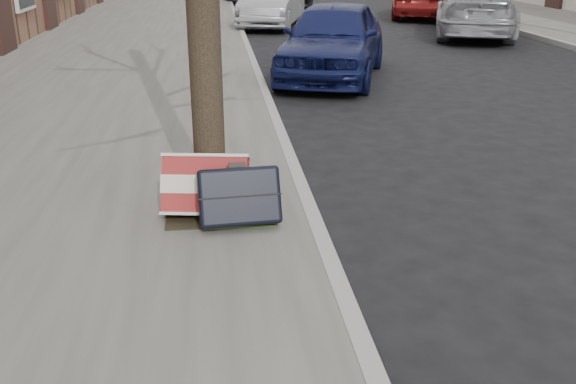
{
  "coord_description": "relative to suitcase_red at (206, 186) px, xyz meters",
  "views": [
    {
      "loc": [
        -2.0,
        -3.76,
        2.16
      ],
      "look_at": [
        -1.47,
        0.8,
        0.39
      ],
      "focal_mm": 40.0,
      "sensor_mm": 36.0,
      "label": 1
    }
  ],
  "objects": [
    {
      "name": "near_sidewalk",
      "position": [
        -1.6,
        13.96,
        -0.32
      ],
      "size": [
        5.0,
        70.0,
        0.12
      ],
      "primitive_type": "cube",
      "color": "slate",
      "rests_on": "ground"
    },
    {
      "name": "ground",
      "position": [
        2.1,
        -1.04,
        -0.38
      ],
      "size": [
        120.0,
        120.0,
        0.0
      ],
      "primitive_type": "plane",
      "color": "black",
      "rests_on": "ground"
    },
    {
      "name": "suitcase_navy",
      "position": [
        0.25,
        -0.22,
        -0.01
      ],
      "size": [
        0.65,
        0.41,
        0.49
      ],
      "primitive_type": "cube",
      "rotation": [
        -0.42,
        0.0,
        0.08
      ],
      "color": "black",
      "rests_on": "near_sidewalk"
    },
    {
      "name": "suitcase_red",
      "position": [
        0.0,
        0.0,
        0.0
      ],
      "size": [
        0.72,
        0.46,
        0.52
      ],
      "primitive_type": "cube",
      "rotation": [
        -0.42,
        0.0,
        -0.15
      ],
      "color": "maroon",
      "rests_on": "near_sidewalk"
    },
    {
      "name": "dirt_patch",
      "position": [
        0.1,
        0.16,
        -0.25
      ],
      "size": [
        0.85,
        0.85,
        0.02
      ],
      "primitive_type": "cube",
      "color": "black",
      "rests_on": "near_sidewalk"
    },
    {
      "name": "car_near_mid",
      "position": [
        1.79,
        13.59,
        0.25
      ],
      "size": [
        2.27,
        4.0,
        1.25
      ],
      "primitive_type": "imported",
      "rotation": [
        0.0,
        0.0,
        -0.27
      ],
      "color": "#A7ABAF",
      "rests_on": "ground"
    },
    {
      "name": "car_far_front",
      "position": [
        6.63,
        11.05,
        0.29
      ],
      "size": [
        3.32,
        4.97,
        1.34
      ],
      "primitive_type": "imported",
      "rotation": [
        0.0,
        0.0,
        2.8
      ],
      "color": "#93959A",
      "rests_on": "ground"
    },
    {
      "name": "far_sidewalk",
      "position": [
        9.9,
        13.96,
        -0.32
      ],
      "size": [
        4.0,
        70.0,
        0.12
      ],
      "primitive_type": "cube",
      "color": "slate",
      "rests_on": "ground"
    },
    {
      "name": "car_near_front",
      "position": [
        2.14,
        6.14,
        0.27
      ],
      "size": [
        2.69,
        4.12,
        1.3
      ],
      "primitive_type": "imported",
      "rotation": [
        0.0,
        0.0,
        -0.33
      ],
      "color": "#111745",
      "rests_on": "ground"
    }
  ]
}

